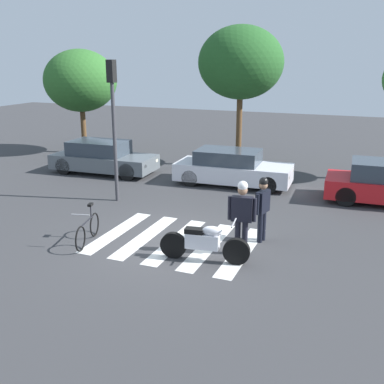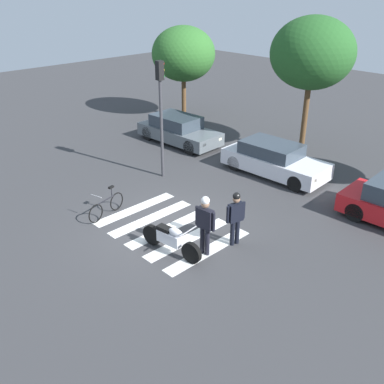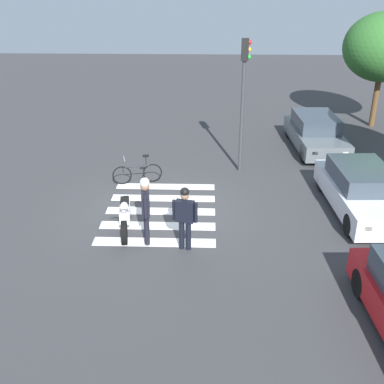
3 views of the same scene
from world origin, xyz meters
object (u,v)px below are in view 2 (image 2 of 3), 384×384
leaning_bicycle (107,206)px  car_white_van (274,160)px  car_grey_coupe (178,130)px  police_motorcycle (171,239)px  officer_on_foot (236,215)px  officer_by_motorcycle (205,221)px  traffic_light_pole (161,102)px

leaning_bicycle → car_white_van: car_white_van is taller
car_grey_coupe → leaning_bicycle: bearing=-60.6°
leaning_bicycle → car_grey_coupe: (-3.78, 6.71, 0.28)m
leaning_bicycle → car_grey_coupe: bearing=119.4°
police_motorcycle → officer_on_foot: 2.04m
police_motorcycle → officer_by_motorcycle: bearing=44.3°
leaning_bicycle → officer_on_foot: officer_on_foot is taller
traffic_light_pole → officer_by_motorcycle: bearing=-28.3°
officer_on_foot → car_grey_coupe: size_ratio=0.40×
officer_by_motorcycle → car_white_van: bearing=109.0°
traffic_light_pole → car_white_van: bearing=48.8°
leaning_bicycle → car_grey_coupe: car_grey_coupe is taller
leaning_bicycle → officer_by_motorcycle: size_ratio=0.88×
traffic_light_pole → leaning_bicycle: bearing=-71.0°
officer_on_foot → traffic_light_pole: size_ratio=0.38×
officer_by_motorcycle → traffic_light_pole: bearing=151.7°
leaning_bicycle → officer_by_motorcycle: bearing=11.4°
car_grey_coupe → car_white_van: (5.55, 0.24, -0.01)m
officer_by_motorcycle → leaning_bicycle: bearing=-168.6°
traffic_light_pole → police_motorcycle: bearing=-38.0°
car_white_van → leaning_bicycle: bearing=-104.3°
car_grey_coupe → car_white_van: 5.55m
police_motorcycle → car_grey_coupe: car_grey_coupe is taller
police_motorcycle → car_white_van: size_ratio=0.49×
leaning_bicycle → officer_by_motorcycle: (3.89, 0.78, 0.73)m
police_motorcycle → traffic_light_pole: 6.17m
officer_by_motorcycle → car_grey_coupe: bearing=142.3°
police_motorcycle → leaning_bicycle: (-3.19, -0.09, -0.09)m
officer_on_foot → car_grey_coupe: bearing=148.3°
leaning_bicycle → officer_on_foot: 4.58m
officer_by_motorcycle → traffic_light_pole: 6.13m
leaning_bicycle → traffic_light_pole: size_ratio=0.36×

